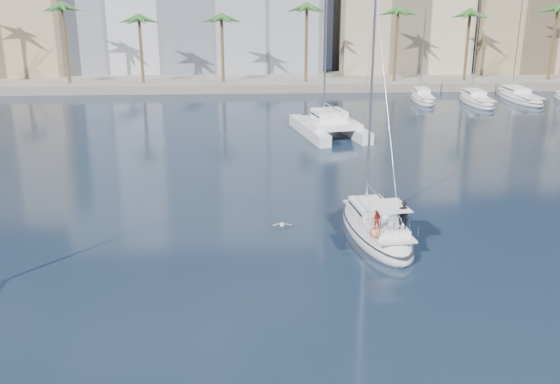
{
  "coord_description": "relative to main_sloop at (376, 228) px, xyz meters",
  "views": [
    {
      "loc": [
        -2.92,
        -33.27,
        14.62
      ],
      "look_at": [
        -1.1,
        1.5,
        2.98
      ],
      "focal_mm": 40.0,
      "sensor_mm": 36.0,
      "label": 1
    }
  ],
  "objects": [
    {
      "name": "moored_yacht_a",
      "position": [
        15.23,
        45.29,
        -0.49
      ],
      "size": [
        3.37,
        9.52,
        11.9
      ],
      "primitive_type": null,
      "rotation": [
        0.0,
        0.0,
        -0.07
      ],
      "color": "silver",
      "rests_on": "ground"
    },
    {
      "name": "moored_yacht_b",
      "position": [
        21.73,
        43.29,
        -0.49
      ],
      "size": [
        3.32,
        10.83,
        13.72
      ],
      "primitive_type": null,
      "rotation": [
        0.0,
        0.0,
        -0.02
      ],
      "color": "silver",
      "rests_on": "ground"
    },
    {
      "name": "seagull",
      "position": [
        -5.68,
        1.12,
        -0.1
      ],
      "size": [
        1.2,
        0.51,
        0.22
      ],
      "color": "silver",
      "rests_on": "ground"
    },
    {
      "name": "palm_centre",
      "position": [
        -4.77,
        55.29,
        9.79
      ],
      "size": [
        3.6,
        3.6,
        12.3
      ],
      "color": "brown",
      "rests_on": "ground"
    },
    {
      "name": "palm_left",
      "position": [
        -38.77,
        55.29,
        9.79
      ],
      "size": [
        3.6,
        3.6,
        12.3
      ],
      "color": "brown",
      "rests_on": "ground"
    },
    {
      "name": "catamaran",
      "position": [
        0.57,
        26.97,
        0.63
      ],
      "size": [
        7.46,
        11.72,
        15.99
      ],
      "rotation": [
        0.0,
        0.0,
        0.2
      ],
      "color": "silver",
      "rests_on": "ground"
    },
    {
      "name": "moored_yacht_c",
      "position": [
        28.23,
        45.29,
        -0.49
      ],
      "size": [
        3.98,
        12.33,
        15.54
      ],
      "primitive_type": null,
      "rotation": [
        0.0,
        0.0,
        0.03
      ],
      "color": "silver",
      "rests_on": "ground"
    },
    {
      "name": "main_sloop",
      "position": [
        0.0,
        0.0,
        0.0
      ],
      "size": [
        4.32,
        10.3,
        14.86
      ],
      "rotation": [
        0.0,
        0.0,
        0.12
      ],
      "color": "silver",
      "rests_on": "ground"
    },
    {
      "name": "ground",
      "position": [
        -4.77,
        -1.71,
        -0.49
      ],
      "size": [
        160.0,
        160.0,
        0.0
      ],
      "primitive_type": "plane",
      "color": "black",
      "rests_on": "ground"
    },
    {
      "name": "building_tan_right",
      "position": [
        37.23,
        66.29,
        8.51
      ],
      "size": [
        18.0,
        12.0,
        18.0
      ],
      "primitive_type": "cube",
      "color": "tan",
      "rests_on": "ground"
    },
    {
      "name": "palm_right",
      "position": [
        29.23,
        55.29,
        9.79
      ],
      "size": [
        3.6,
        3.6,
        12.3
      ],
      "color": "brown",
      "rests_on": "ground"
    },
    {
      "name": "building_beige",
      "position": [
        17.23,
        68.29,
        9.51
      ],
      "size": [
        20.0,
        14.0,
        20.0
      ],
      "primitive_type": "cube",
      "color": "#C8B390",
      "rests_on": "ground"
    },
    {
      "name": "quay",
      "position": [
        -4.77,
        59.29,
        0.11
      ],
      "size": [
        120.0,
        14.0,
        1.2
      ],
      "primitive_type": "cube",
      "color": "gray",
      "rests_on": "ground"
    }
  ]
}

